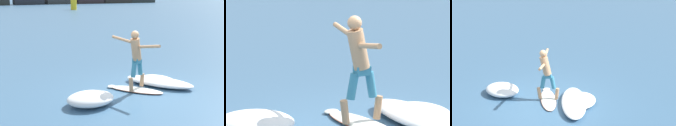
{
  "view_description": "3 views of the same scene",
  "coord_description": "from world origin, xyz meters",
  "views": [
    {
      "loc": [
        -4.62,
        -8.03,
        3.16
      ],
      "look_at": [
        -0.19,
        1.84,
        0.6
      ],
      "focal_mm": 50.0,
      "sensor_mm": 36.0,
      "label": 1
    },
    {
      "loc": [
        0.28,
        -8.57,
        3.01
      ],
      "look_at": [
        -0.51,
        1.23,
        0.92
      ],
      "focal_mm": 85.0,
      "sensor_mm": 36.0,
      "label": 2
    },
    {
      "loc": [
        6.23,
        -7.79,
        5.33
      ],
      "look_at": [
        -0.47,
        1.96,
        0.86
      ],
      "focal_mm": 50.0,
      "sensor_mm": 36.0,
      "label": 3
    }
  ],
  "objects": [
    {
      "name": "surfboard",
      "position": [
        -0.05,
        0.32,
        0.04
      ],
      "size": [
        1.58,
        1.68,
        0.22
      ],
      "color": "white",
      "rests_on": "ground"
    },
    {
      "name": "wave_foam_at_tail",
      "position": [
        0.95,
        0.51,
        0.13
      ],
      "size": [
        2.08,
        2.45,
        0.25
      ],
      "color": "white",
      "rests_on": "ground"
    },
    {
      "name": "wave_foam_at_nose",
      "position": [
        1.02,
        0.79,
        0.1
      ],
      "size": [
        1.47,
        1.62,
        0.2
      ],
      "color": "white",
      "rests_on": "ground"
    },
    {
      "name": "wave_foam_beside",
      "position": [
        -1.79,
        -0.27,
        0.19
      ],
      "size": [
        1.39,
        1.12,
        0.37
      ],
      "color": "white",
      "rests_on": "ground"
    },
    {
      "name": "surfer",
      "position": [
        -0.08,
        0.27,
        1.19
      ],
      "size": [
        0.96,
        1.55,
        1.87
      ],
      "color": "tan",
      "rests_on": "surfboard"
    }
  ]
}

